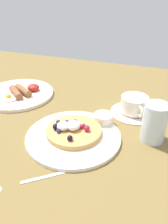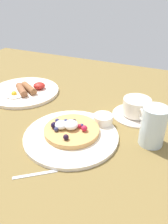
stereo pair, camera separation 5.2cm
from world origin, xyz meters
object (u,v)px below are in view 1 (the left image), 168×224
object	(u,v)px
coffee_cup	(134,104)
water_glass	(154,123)
syrup_ramekin	(103,118)
coffee_saucer	(133,112)
breakfast_plate	(18,94)
pancake_plate	(73,136)
teaspoon	(15,184)

from	to	relation	value
coffee_cup	water_glass	size ratio (longest dim) A/B	1.01
syrup_ramekin	water_glass	xyz separation A→B (cm)	(14.65, -2.49, 3.07)
coffee_saucer	water_glass	bearing A→B (deg)	-60.73
syrup_ramekin	coffee_saucer	distance (cm)	12.73
breakfast_plate	pancake_plate	bearing A→B (deg)	-30.69
breakfast_plate	coffee_cup	distance (cm)	43.91
breakfast_plate	coffee_cup	size ratio (longest dim) A/B	2.45
teaspoon	coffee_saucer	bearing A→B (deg)	63.42
coffee_cup	teaspoon	world-z (taller)	coffee_cup
teaspoon	syrup_ramekin	bearing A→B (deg)	67.79
breakfast_plate	water_glass	world-z (taller)	water_glass
pancake_plate	coffee_saucer	xyz separation A→B (cm)	(13.67, 19.20, -0.07)
pancake_plate	teaspoon	distance (cm)	20.50
syrup_ramekin	breakfast_plate	size ratio (longest dim) A/B	0.21
coffee_cup	teaspoon	bearing A→B (deg)	-116.73
syrup_ramekin	coffee_saucer	bearing A→B (deg)	52.50
breakfast_plate	water_glass	xyz separation A→B (cm)	(50.73, -11.11, 4.87)
breakfast_plate	coffee_saucer	xyz separation A→B (cm)	(43.73, 1.37, -0.15)
pancake_plate	breakfast_plate	xyz separation A→B (cm)	(-30.06, 17.84, 0.08)
pancake_plate	teaspoon	bearing A→B (deg)	-106.37
coffee_saucer	coffee_cup	distance (cm)	3.11
teaspoon	breakfast_plate	bearing A→B (deg)	122.92
coffee_cup	water_glass	distance (cm)	14.29
pancake_plate	teaspoon	world-z (taller)	pancake_plate
water_glass	breakfast_plate	bearing A→B (deg)	167.65
syrup_ramekin	pancake_plate	bearing A→B (deg)	-123.12
pancake_plate	breakfast_plate	size ratio (longest dim) A/B	0.98
pancake_plate	water_glass	xyz separation A→B (cm)	(20.67, 6.73, 4.95)
pancake_plate	syrup_ramekin	distance (cm)	11.17
coffee_saucer	water_glass	world-z (taller)	water_glass
pancake_plate	water_glass	size ratio (longest dim) A/B	2.42
teaspoon	water_glass	size ratio (longest dim) A/B	1.25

